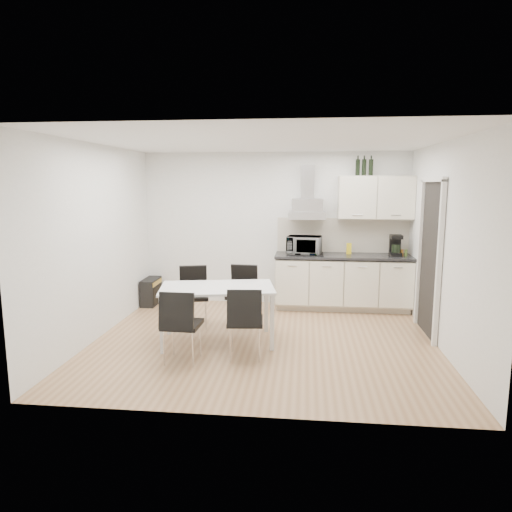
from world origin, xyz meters
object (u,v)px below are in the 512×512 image
Objects in this scene: chair_far_left at (194,297)px; chair_near_left at (182,325)px; kitchenette at (345,260)px; chair_near_right at (245,322)px; guitar_amp at (151,291)px; chair_far_right at (242,296)px; floor_speaker at (239,294)px; dining_table at (217,292)px.

chair_far_left is 1.00× the size of chair_near_left.
chair_far_left is at bearing -151.51° from kitchenette.
chair_near_right is at bearing 18.10° from chair_near_left.
chair_near_left is 1.62× the size of guitar_amp.
chair_near_right reaches higher than guitar_amp.
chair_far_right reaches higher than guitar_amp.
chair_far_left and chair_near_right have the same top height.
chair_far_right is 1.54m from chair_near_left.
chair_near_right is (-1.36, -2.33, -0.39)m from kitchenette.
floor_speaker is at bearing 95.06° from chair_near_right.
chair_far_right is 1.00× the size of chair_near_right.
chair_near_right is at bearing -59.51° from dining_table.
chair_far_left is 1.00× the size of chair_far_right.
chair_far_left is at bearing -48.42° from guitar_amp.
kitchenette is at bearing 34.93° from dining_table.
kitchenette is 2.86× the size of chair_near_left.
chair_far_left and chair_near_left have the same top height.
kitchenette reaches higher than guitar_amp.
chair_far_left is 1.00× the size of chair_near_right.
guitar_amp is at bearing 118.59° from chair_near_left.
chair_far_right and chair_near_right have the same top height.
dining_table is at bearing 77.67° from chair_far_right.
floor_speaker is (-0.23, 1.24, -0.28)m from chair_far_right.
chair_far_left reaches higher than floor_speaker.
kitchenette is 4.63× the size of guitar_amp.
chair_near_right is (0.22, -1.25, 0.00)m from chair_far_right.
chair_near_left is (-2.07, -2.53, -0.39)m from kitchenette.
chair_near_left is 1.00× the size of chair_near_right.
chair_far_left is 1.49m from floor_speaker.
dining_table is 5.01× the size of floor_speaker.
chair_far_left is at bearing 15.92° from chair_far_right.
floor_speaker is at bearing 8.64° from guitar_amp.
kitchenette is 3.30m from chair_near_left.
chair_far_left is at bearing 100.12° from chair_near_left.
chair_far_left is 1.32m from chair_near_left.
chair_near_right is at bearing -49.83° from guitar_amp.
chair_far_right is at bearing 94.79° from chair_near_right.
chair_far_right is 1.62× the size of guitar_amp.
chair_near_left is at bearing -101.96° from floor_speaker.
chair_near_left is at bearing -64.13° from guitar_amp.
chair_near_left and chair_near_right have the same top height.
dining_table is (-1.79, -1.83, -0.16)m from kitchenette.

